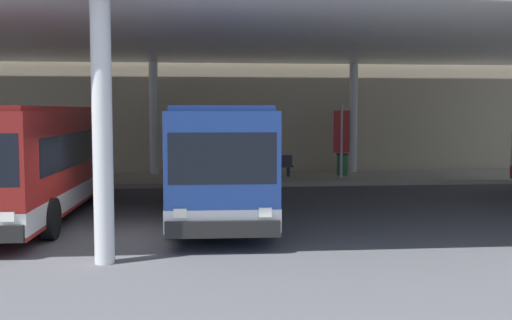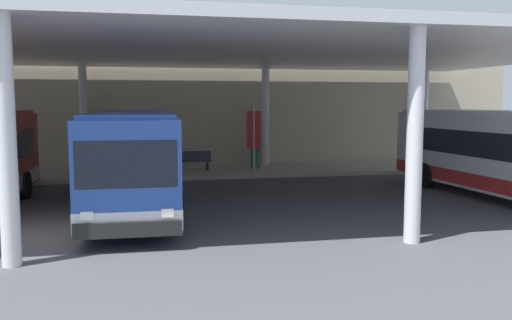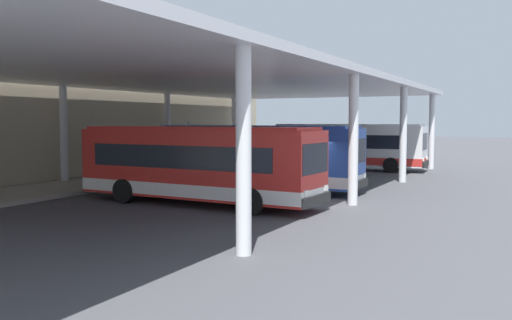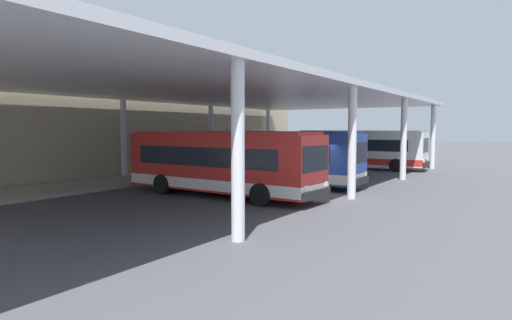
{
  "view_description": "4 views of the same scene",
  "coord_description": "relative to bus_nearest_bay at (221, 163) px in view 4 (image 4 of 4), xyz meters",
  "views": [
    {
      "loc": [
        1.8,
        -15.0,
        3.07
      ],
      "look_at": [
        3.82,
        5.06,
        1.45
      ],
      "focal_mm": 43.52,
      "sensor_mm": 36.0,
      "label": 1
    },
    {
      "loc": [
        2.72,
        -14.51,
        3.43
      ],
      "look_at": [
        6.92,
        5.03,
        1.33
      ],
      "focal_mm": 37.93,
      "sensor_mm": 36.0,
      "label": 2
    },
    {
      "loc": [
        -21.23,
        -9.01,
        3.41
      ],
      "look_at": [
        2.63,
        3.26,
        1.47
      ],
      "focal_mm": 38.18,
      "sensor_mm": 36.0,
      "label": 3
    },
    {
      "loc": [
        -19.55,
        -9.85,
        3.31
      ],
      "look_at": [
        3.59,
        5.24,
        1.32
      ],
      "focal_mm": 30.46,
      "sensor_mm": 36.0,
      "label": 4
    }
  ],
  "objects": [
    {
      "name": "platform_kerb",
      "position": [
        2.71,
        8.55,
        -1.57
      ],
      "size": [
        42.0,
        4.5,
        0.18
      ],
      "primitive_type": "cube",
      "color": "#A39E93",
      "rests_on": "ground"
    },
    {
      "name": "bus_middle_bay",
      "position": [
        18.18,
        -0.57,
        0.0
      ],
      "size": [
        3.03,
        10.63,
        3.17
      ],
      "color": "white",
      "rests_on": "ground"
    },
    {
      "name": "bench_waiting",
      "position": [
        7.92,
        8.61,
        -0.99
      ],
      "size": [
        1.8,
        0.45,
        0.92
      ],
      "color": "#383D47",
      "rests_on": "platform_kerb"
    },
    {
      "name": "bus_second_bay",
      "position": [
        5.23,
        0.02,
        0.0
      ],
      "size": [
        2.89,
        10.58,
        3.17
      ],
      "color": "#284CA8",
      "rests_on": "ground"
    },
    {
      "name": "ground_plane",
      "position": [
        2.71,
        -3.2,
        -1.66
      ],
      "size": [
        200.0,
        200.0,
        0.0
      ],
      "primitive_type": "plane",
      "color": "#47474C"
    },
    {
      "name": "banner_sign",
      "position": [
        10.79,
        7.73,
        0.32
      ],
      "size": [
        0.7,
        0.12,
        3.2
      ],
      "color": "#B2B2B7",
      "rests_on": "platform_kerb"
    },
    {
      "name": "canopy_shelter",
      "position": [
        2.71,
        2.3,
        3.63
      ],
      "size": [
        40.0,
        17.0,
        5.55
      ],
      "color": "silver",
      "rests_on": "ground"
    },
    {
      "name": "trash_bin",
      "position": [
        11.08,
        8.76,
        -0.98
      ],
      "size": [
        0.52,
        0.52,
        0.98
      ],
      "color": "#236638",
      "rests_on": "platform_kerb"
    },
    {
      "name": "bus_nearest_bay",
      "position": [
        0.0,
        0.0,
        0.0
      ],
      "size": [
        2.98,
        10.61,
        3.17
      ],
      "color": "red",
      "rests_on": "ground"
    },
    {
      "name": "station_building_facade",
      "position": [
        2.71,
        11.8,
        2.33
      ],
      "size": [
        48.0,
        1.6,
        7.97
      ],
      "primitive_type": "cube",
      "color": "#C1B293",
      "rests_on": "ground"
    }
  ]
}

